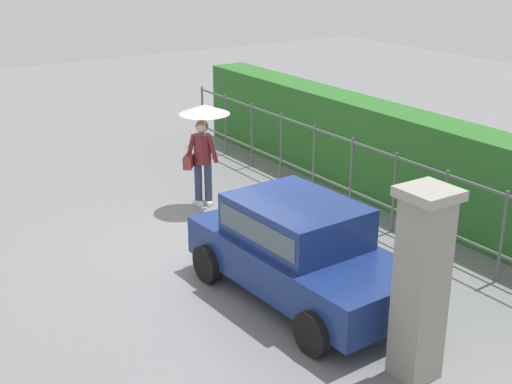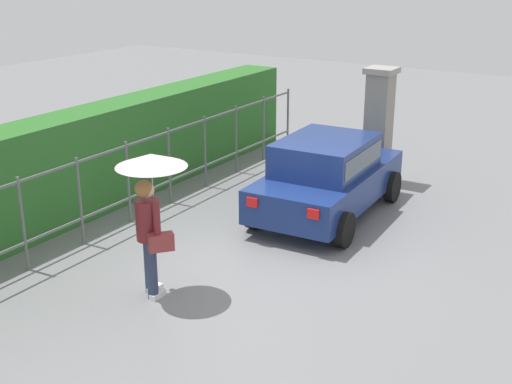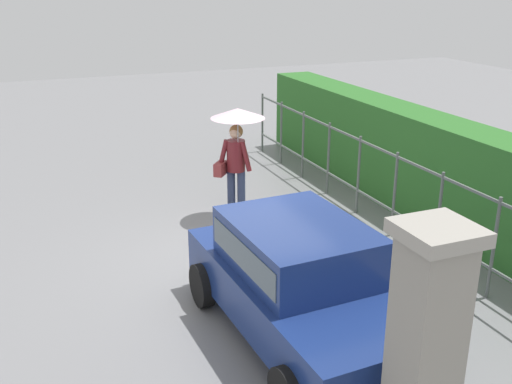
# 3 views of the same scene
# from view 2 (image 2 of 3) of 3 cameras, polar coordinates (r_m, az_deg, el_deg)

# --- Properties ---
(ground_plane) EXTENTS (40.00, 40.00, 0.00)m
(ground_plane) POSITION_cam_2_polar(r_m,az_deg,el_deg) (10.71, 0.49, -5.82)
(ground_plane) COLOR slate
(car) EXTENTS (3.81, 2.01, 1.48)m
(car) POSITION_cam_2_polar(r_m,az_deg,el_deg) (12.35, 6.03, 1.56)
(car) COLOR navy
(car) RESTS_ON ground
(pedestrian) EXTENTS (0.98, 0.98, 2.06)m
(pedestrian) POSITION_cam_2_polar(r_m,az_deg,el_deg) (9.23, -8.93, -0.20)
(pedestrian) COLOR #2D3856
(pedestrian) RESTS_ON ground
(gate_pillar) EXTENTS (0.60, 0.60, 2.42)m
(gate_pillar) POSITION_cam_2_polar(r_m,az_deg,el_deg) (14.33, 10.33, 5.67)
(gate_pillar) COLOR gray
(gate_pillar) RESTS_ON ground
(fence_section) EXTENTS (11.71, 0.05, 1.50)m
(fence_section) POSITION_cam_2_polar(r_m,az_deg,el_deg) (12.16, -10.79, 1.13)
(fence_section) COLOR #59605B
(fence_section) RESTS_ON ground
(hedge_row) EXTENTS (12.66, 0.90, 1.90)m
(hedge_row) POSITION_cam_2_polar(r_m,az_deg,el_deg) (12.84, -14.38, 2.43)
(hedge_row) COLOR #2D6B28
(hedge_row) RESTS_ON ground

